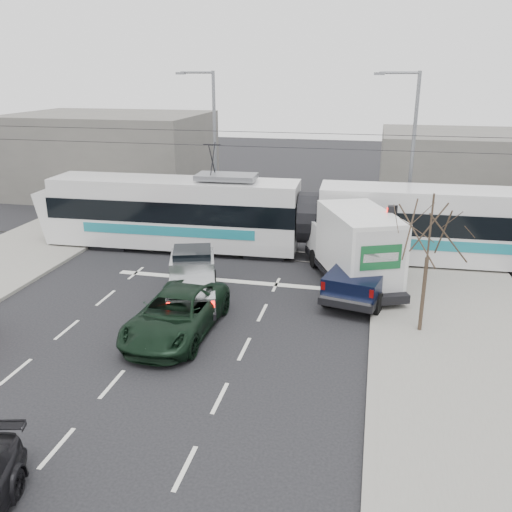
% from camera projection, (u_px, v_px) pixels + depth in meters
% --- Properties ---
extents(ground, '(120.00, 120.00, 0.00)m').
position_uv_depth(ground, '(197.00, 344.00, 18.82)').
color(ground, black).
rests_on(ground, ground).
extents(sidewalk_right, '(6.00, 60.00, 0.15)m').
position_uv_depth(sidewalk_right, '(470.00, 371.00, 16.95)').
color(sidewalk_right, gray).
rests_on(sidewalk_right, ground).
extents(rails, '(60.00, 1.60, 0.03)m').
position_uv_depth(rails, '(258.00, 254.00, 28.05)').
color(rails, '#33302D').
rests_on(rails, ground).
extents(building_left, '(14.00, 10.00, 6.00)m').
position_uv_depth(building_left, '(111.00, 154.00, 41.03)').
color(building_left, '#66625C').
rests_on(building_left, ground).
extents(building_right, '(12.00, 10.00, 5.00)m').
position_uv_depth(building_right, '(469.00, 169.00, 37.72)').
color(building_right, '#66625C').
rests_on(building_right, ground).
extents(bare_tree, '(2.40, 2.40, 5.00)m').
position_uv_depth(bare_tree, '(430.00, 233.00, 18.34)').
color(bare_tree, '#47382B').
rests_on(bare_tree, ground).
extents(traffic_signal, '(0.44, 0.44, 3.60)m').
position_uv_depth(traffic_signal, '(391.00, 229.00, 22.61)').
color(traffic_signal, black).
rests_on(traffic_signal, ground).
extents(street_lamp_near, '(2.38, 0.25, 9.00)m').
position_uv_depth(street_lamp_near, '(409.00, 148.00, 28.60)').
color(street_lamp_near, slate).
rests_on(street_lamp_near, ground).
extents(street_lamp_far, '(2.38, 0.25, 9.00)m').
position_uv_depth(street_lamp_far, '(212.00, 138.00, 32.79)').
color(street_lamp_far, slate).
rests_on(street_lamp_far, ground).
extents(catenary, '(60.00, 0.20, 7.00)m').
position_uv_depth(catenary, '(258.00, 180.00, 26.80)').
color(catenary, black).
rests_on(catenary, ground).
extents(tram, '(27.14, 3.66, 5.52)m').
position_uv_depth(tram, '(308.00, 219.00, 27.17)').
color(tram, silver).
rests_on(tram, ground).
extents(silver_pickup, '(3.35, 5.66, 1.95)m').
position_uv_depth(silver_pickup, '(192.00, 277.00, 22.24)').
color(silver_pickup, black).
rests_on(silver_pickup, ground).
extents(box_truck, '(4.85, 7.27, 3.45)m').
position_uv_depth(box_truck, '(353.00, 247.00, 23.63)').
color(box_truck, black).
rests_on(box_truck, ground).
extents(navy_pickup, '(3.34, 6.12, 2.44)m').
position_uv_depth(navy_pickup, '(367.00, 265.00, 22.92)').
color(navy_pickup, black).
rests_on(navy_pickup, ground).
extents(green_car, '(2.73, 5.63, 1.54)m').
position_uv_depth(green_car, '(177.00, 314.00, 19.32)').
color(green_car, black).
rests_on(green_car, ground).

